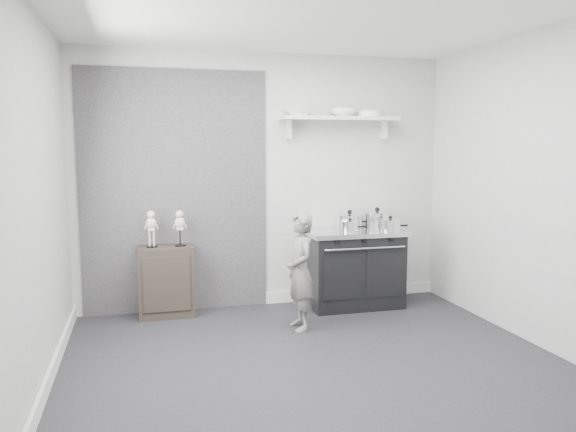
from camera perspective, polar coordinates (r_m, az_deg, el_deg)
name	(u,v)px	position (r m, az deg, el deg)	size (l,w,h in m)	color
ground	(315,364)	(4.63, 2.74, -14.78)	(4.00, 4.00, 0.00)	black
room_shell	(299,157)	(4.41, 1.17, 6.00)	(4.02, 3.62, 2.71)	#A6A6A4
wall_shelf	(340,119)	(6.14, 5.29, 9.75)	(1.30, 0.26, 0.24)	silver
stove	(353,267)	(6.13, 6.67, -5.22)	(1.04, 0.65, 0.83)	black
side_cabinet	(166,281)	(5.87, -12.28, -6.50)	(0.55, 0.32, 0.72)	black
child	(300,271)	(5.29, 1.28, -5.64)	(0.40, 0.27, 1.11)	slate
pot_back_left	(350,221)	(6.13, 6.27, -0.54)	(0.38, 0.29, 0.20)	white
pot_back_right	(377,219)	(6.26, 9.03, -0.35)	(0.39, 0.31, 0.22)	white
pot_front_right	(390,225)	(5.99, 10.35, -0.93)	(0.31, 0.22, 0.16)	white
pot_front_center	(350,226)	(5.87, 6.32, -1.06)	(0.28, 0.19, 0.15)	white
skeleton_full	(151,226)	(5.76, -13.72, -1.01)	(0.12, 0.08, 0.42)	beige
skeleton_torso	(180,226)	(5.77, -10.94, -0.96)	(0.12, 0.08, 0.42)	beige
bowl_large	(298,112)	(6.00, 1.06, 10.47)	(0.28, 0.28, 0.07)	white
bowl_small	(343,113)	(6.15, 5.66, 10.42)	(0.26, 0.26, 0.08)	white
plate_stack	(369,114)	(6.26, 8.22, 10.22)	(0.26, 0.26, 0.06)	white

